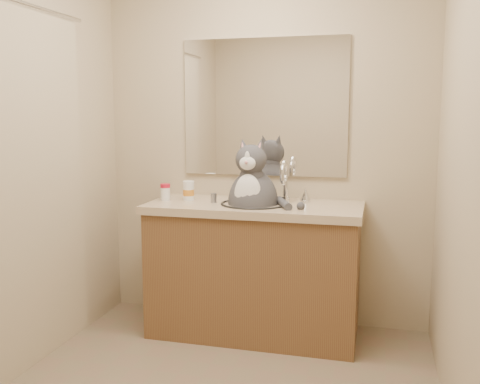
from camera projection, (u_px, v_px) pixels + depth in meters
name	position (u px, v px, depth m)	size (l,w,h in m)	color
room	(206.00, 161.00, 2.38)	(2.22, 2.52, 2.42)	#7F7058
vanity	(254.00, 266.00, 3.41)	(1.34, 0.59, 1.12)	brown
mirror	(264.00, 108.00, 3.53)	(1.10, 0.02, 0.90)	white
shower_curtain	(19.00, 187.00, 2.76)	(0.02, 1.30, 1.93)	beige
cat	(253.00, 198.00, 3.33)	(0.44, 0.37, 0.63)	#46464B
pill_bottle_redcap	(165.00, 192.00, 3.47)	(0.07, 0.07, 0.11)	white
pill_bottle_orange	(189.00, 191.00, 3.48)	(0.09, 0.09, 0.13)	white
grey_canister	(214.00, 198.00, 3.39)	(0.05, 0.05, 0.06)	gray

